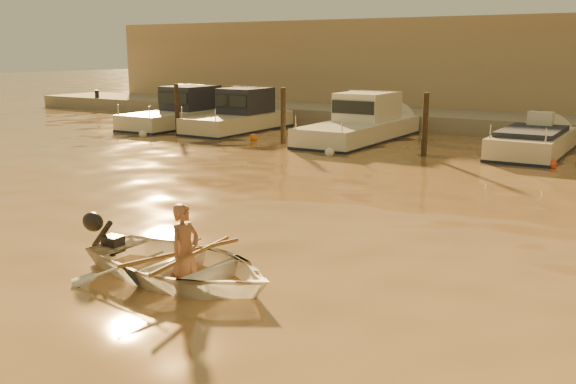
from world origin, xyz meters
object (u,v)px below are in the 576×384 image
Objects in this scene: dinghy at (181,265)px; moored_boat_1 at (238,116)px; moored_boat_0 at (182,112)px; moored_boat_2 at (360,124)px; waterfront_building at (526,69)px; moored_boat_3 at (533,147)px; person at (185,253)px.

moored_boat_1 is (-9.80, 14.87, 0.41)m from dinghy.
moored_boat_0 is at bearing 180.00° from moored_boat_1.
moored_boat_0 and moored_boat_2 have the same top height.
waterfront_building is at bearing 42.10° from moored_boat_0.
moored_boat_0 reaches higher than moored_boat_3.
moored_boat_0 is 14.84m from moored_boat_3.
moored_boat_1 is 0.84× the size of moored_boat_2.
person is 17.87m from moored_boat_1.
moored_boat_1 is at bearing 180.00° from moored_boat_2.
moored_boat_1 is at bearing -129.59° from waterfront_building.
moored_boat_0 is at bearing 180.00° from moored_boat_2.
moored_boat_1 is at bearing 0.00° from moored_boat_0.
person is 25.97m from waterfront_building.
dinghy is 0.07× the size of waterfront_building.
moored_boat_1 reaches higher than dinghy.
moored_boat_2 reaches higher than person.
moored_boat_2 is at bearing 0.00° from moored_boat_0.
dinghy is at bearing -74.16° from moored_boat_2.
waterfront_building is (12.17, 11.00, 1.77)m from moored_boat_0.
moored_boat_1 is at bearing 180.00° from moored_boat_3.
moored_boat_0 is (-12.97, 14.88, 0.20)m from person.
dinghy is 19.67m from moored_boat_0.
moored_boat_2 is (-4.32, 14.88, 0.20)m from person.
moored_boat_3 is (11.76, 0.00, -0.40)m from moored_boat_1.
waterfront_building is at bearing 72.25° from moored_boat_2.
dinghy is 0.47× the size of moored_boat_0.
moored_boat_0 reaches higher than dinghy.
waterfront_building is (-0.80, 25.88, 1.97)m from person.
moored_boat_1 reaches higher than moored_boat_3.
waterfront_building is at bearing 4.71° from dinghy.
moored_boat_0 and moored_boat_1 have the same top height.
moored_boat_2 is 6.20m from moored_boat_3.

